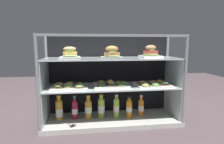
{
  "coord_description": "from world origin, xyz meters",
  "views": [
    {
      "loc": [
        -0.26,
        -1.86,
        0.79
      ],
      "look_at": [
        0.0,
        0.0,
        0.52
      ],
      "focal_mm": 31.06,
      "sensor_mm": 36.0,
      "label": 1
    }
  ],
  "objects_px": {
    "juice_bottle_front_right_end": "(116,108)",
    "juice_bottle_back_right": "(141,107)",
    "plated_roll_sandwich_far_left": "(112,53)",
    "juice_bottle_tucked_behind": "(101,108)",
    "juice_bottle_near_post": "(75,110)",
    "plated_roll_sandwich_left_of_center": "(151,53)",
    "juice_bottle_front_second": "(59,110)",
    "open_sandwich_tray_left_of_center": "(153,84)",
    "plated_roll_sandwich_center": "(70,54)",
    "juice_bottle_front_middle": "(88,109)",
    "open_sandwich_tray_far_left": "(111,84)",
    "kitchen_scissors": "(71,125)",
    "open_sandwich_tray_near_left_corner": "(69,86)",
    "juice_bottle_front_left_end": "(129,108)"
  },
  "relations": [
    {
      "from": "juice_bottle_front_second",
      "to": "open_sandwich_tray_left_of_center",
      "type": "bearing_deg",
      "value": -4.52
    },
    {
      "from": "juice_bottle_front_middle",
      "to": "juice_bottle_tucked_behind",
      "type": "height_order",
      "value": "same"
    },
    {
      "from": "juice_bottle_tucked_behind",
      "to": "juice_bottle_back_right",
      "type": "height_order",
      "value": "juice_bottle_tucked_behind"
    },
    {
      "from": "juice_bottle_front_right_end",
      "to": "kitchen_scissors",
      "type": "height_order",
      "value": "juice_bottle_front_right_end"
    },
    {
      "from": "plated_roll_sandwich_left_of_center",
      "to": "juice_bottle_tucked_behind",
      "type": "bearing_deg",
      "value": 179.58
    },
    {
      "from": "juice_bottle_front_second",
      "to": "juice_bottle_front_middle",
      "type": "distance_m",
      "value": 0.29
    },
    {
      "from": "open_sandwich_tray_near_left_corner",
      "to": "juice_bottle_front_middle",
      "type": "xyz_separation_m",
      "value": [
        0.18,
        0.05,
        -0.25
      ]
    },
    {
      "from": "juice_bottle_near_post",
      "to": "juice_bottle_back_right",
      "type": "bearing_deg",
      "value": 0.42
    },
    {
      "from": "juice_bottle_front_left_end",
      "to": "plated_roll_sandwich_far_left",
      "type": "bearing_deg",
      "value": -164.57
    },
    {
      "from": "open_sandwich_tray_left_of_center",
      "to": "juice_bottle_tucked_behind",
      "type": "distance_m",
      "value": 0.57
    },
    {
      "from": "open_sandwich_tray_far_left",
      "to": "juice_bottle_tucked_behind",
      "type": "relative_size",
      "value": 1.45
    },
    {
      "from": "juice_bottle_front_right_end",
      "to": "juice_bottle_back_right",
      "type": "xyz_separation_m",
      "value": [
        0.26,
        0.02,
        -0.01
      ]
    },
    {
      "from": "juice_bottle_front_middle",
      "to": "kitchen_scissors",
      "type": "bearing_deg",
      "value": -136.78
    },
    {
      "from": "plated_roll_sandwich_far_left",
      "to": "plated_roll_sandwich_center",
      "type": "bearing_deg",
      "value": 176.18
    },
    {
      "from": "open_sandwich_tray_near_left_corner",
      "to": "juice_bottle_near_post",
      "type": "relative_size",
      "value": 1.47
    },
    {
      "from": "juice_bottle_front_right_end",
      "to": "plated_roll_sandwich_far_left",
      "type": "bearing_deg",
      "value": -132.3
    },
    {
      "from": "open_sandwich_tray_far_left",
      "to": "juice_bottle_back_right",
      "type": "distance_m",
      "value": 0.42
    },
    {
      "from": "juice_bottle_back_right",
      "to": "kitchen_scissors",
      "type": "xyz_separation_m",
      "value": [
        -0.71,
        -0.17,
        -0.08
      ]
    },
    {
      "from": "plated_roll_sandwich_left_of_center",
      "to": "open_sandwich_tray_near_left_corner",
      "type": "distance_m",
      "value": 0.87
    },
    {
      "from": "juice_bottle_near_post",
      "to": "juice_bottle_tucked_behind",
      "type": "height_order",
      "value": "juice_bottle_tucked_behind"
    },
    {
      "from": "open_sandwich_tray_left_of_center",
      "to": "juice_bottle_front_right_end",
      "type": "relative_size",
      "value": 1.45
    },
    {
      "from": "juice_bottle_front_second",
      "to": "kitchen_scissors",
      "type": "relative_size",
      "value": 1.51
    },
    {
      "from": "juice_bottle_near_post",
      "to": "juice_bottle_front_right_end",
      "type": "xyz_separation_m",
      "value": [
        0.42,
        -0.02,
        0.01
      ]
    },
    {
      "from": "plated_roll_sandwich_left_of_center",
      "to": "kitchen_scissors",
      "type": "relative_size",
      "value": 1.26
    },
    {
      "from": "juice_bottle_front_right_end",
      "to": "juice_bottle_back_right",
      "type": "bearing_deg",
      "value": 5.09
    },
    {
      "from": "open_sandwich_tray_near_left_corner",
      "to": "juice_bottle_near_post",
      "type": "bearing_deg",
      "value": 57.29
    },
    {
      "from": "plated_roll_sandwich_far_left",
      "to": "juice_bottle_tucked_behind",
      "type": "height_order",
      "value": "plated_roll_sandwich_far_left"
    },
    {
      "from": "plated_roll_sandwich_left_of_center",
      "to": "juice_bottle_front_middle",
      "type": "distance_m",
      "value": 0.84
    },
    {
      "from": "juice_bottle_front_second",
      "to": "juice_bottle_tucked_behind",
      "type": "height_order",
      "value": "juice_bottle_front_second"
    },
    {
      "from": "open_sandwich_tray_left_of_center",
      "to": "juice_bottle_front_left_end",
      "type": "bearing_deg",
      "value": 167.74
    },
    {
      "from": "juice_bottle_front_left_end",
      "to": "juice_bottle_back_right",
      "type": "height_order",
      "value": "same"
    },
    {
      "from": "plated_roll_sandwich_left_of_center",
      "to": "juice_bottle_near_post",
      "type": "relative_size",
      "value": 0.88
    },
    {
      "from": "plated_roll_sandwich_far_left",
      "to": "juice_bottle_front_left_end",
      "type": "xyz_separation_m",
      "value": [
        0.19,
        0.05,
        -0.56
      ]
    },
    {
      "from": "plated_roll_sandwich_far_left",
      "to": "juice_bottle_front_second",
      "type": "height_order",
      "value": "plated_roll_sandwich_far_left"
    },
    {
      "from": "juice_bottle_near_post",
      "to": "juice_bottle_front_middle",
      "type": "xyz_separation_m",
      "value": [
        0.13,
        -0.01,
        0.01
      ]
    },
    {
      "from": "plated_roll_sandwich_center",
      "to": "juice_bottle_front_middle",
      "type": "xyz_separation_m",
      "value": [
        0.16,
        0.04,
        -0.55
      ]
    },
    {
      "from": "plated_roll_sandwich_center",
      "to": "open_sandwich_tray_near_left_corner",
      "type": "xyz_separation_m",
      "value": [
        -0.01,
        -0.01,
        -0.3
      ]
    },
    {
      "from": "open_sandwich_tray_near_left_corner",
      "to": "kitchen_scissors",
      "type": "bearing_deg",
      "value": -83.53
    },
    {
      "from": "juice_bottle_front_left_end",
      "to": "open_sandwich_tray_far_left",
      "type": "bearing_deg",
      "value": -178.44
    },
    {
      "from": "plated_roll_sandwich_far_left",
      "to": "open_sandwich_tray_near_left_corner",
      "type": "distance_m",
      "value": 0.51
    },
    {
      "from": "plated_roll_sandwich_center",
      "to": "juice_bottle_back_right",
      "type": "bearing_deg",
      "value": 4.58
    },
    {
      "from": "plated_roll_sandwich_far_left",
      "to": "juice_bottle_near_post",
      "type": "height_order",
      "value": "plated_roll_sandwich_far_left"
    },
    {
      "from": "juice_bottle_front_second",
      "to": "juice_bottle_front_right_end",
      "type": "distance_m",
      "value": 0.57
    },
    {
      "from": "open_sandwich_tray_near_left_corner",
      "to": "juice_bottle_front_middle",
      "type": "height_order",
      "value": "open_sandwich_tray_near_left_corner"
    },
    {
      "from": "juice_bottle_near_post",
      "to": "plated_roll_sandwich_left_of_center",
      "type": "bearing_deg",
      "value": 0.05
    },
    {
      "from": "open_sandwich_tray_near_left_corner",
      "to": "juice_bottle_near_post",
      "type": "distance_m",
      "value": 0.27
    },
    {
      "from": "plated_roll_sandwich_left_of_center",
      "to": "juice_bottle_front_left_end",
      "type": "relative_size",
      "value": 0.95
    },
    {
      "from": "open_sandwich_tray_far_left",
      "to": "open_sandwich_tray_left_of_center",
      "type": "relative_size",
      "value": 1.0
    },
    {
      "from": "juice_bottle_front_middle",
      "to": "kitchen_scissors",
      "type": "relative_size",
      "value": 1.46
    },
    {
      "from": "open_sandwich_tray_near_left_corner",
      "to": "open_sandwich_tray_left_of_center",
      "type": "distance_m",
      "value": 0.81
    }
  ]
}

